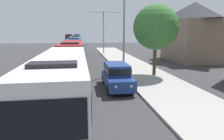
# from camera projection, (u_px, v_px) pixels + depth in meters

# --- Properties ---
(bus_lead) EXTENTS (2.58, 12.01, 3.21)m
(bus_lead) POSITION_uv_depth(u_px,v_px,m) (63.00, 80.00, 11.28)
(bus_lead) COLOR silver
(bus_lead) RESTS_ON ground_plane
(bus_second_in_line) EXTENTS (2.58, 11.93, 3.21)m
(bus_second_in_line) POSITION_uv_depth(u_px,v_px,m) (72.00, 54.00, 24.41)
(bus_second_in_line) COLOR maroon
(bus_second_in_line) RESTS_ON ground_plane
(bus_middle) EXTENTS (2.58, 12.31, 3.21)m
(bus_middle) POSITION_uv_depth(u_px,v_px,m) (75.00, 46.00, 37.45)
(bus_middle) COLOR #284C8C
(bus_middle) RESTS_ON ground_plane
(bus_fourth_in_line) EXTENTS (2.58, 11.79, 3.21)m
(bus_fourth_in_line) POSITION_uv_depth(u_px,v_px,m) (76.00, 42.00, 51.00)
(bus_fourth_in_line) COLOR #33724C
(bus_fourth_in_line) RESTS_ON ground_plane
(bus_rear) EXTENTS (2.58, 10.74, 3.21)m
(bus_rear) POSITION_uv_depth(u_px,v_px,m) (77.00, 40.00, 64.61)
(bus_rear) COLOR #284C8C
(bus_rear) RESTS_ON ground_plane
(bus_tail_end) EXTENTS (2.58, 11.54, 3.21)m
(bus_tail_end) POSITION_uv_depth(u_px,v_px,m) (77.00, 38.00, 77.32)
(bus_tail_end) COLOR #284C8C
(bus_tail_end) RESTS_ON ground_plane
(white_suv) EXTENTS (1.86, 5.10, 1.90)m
(white_suv) POSITION_uv_depth(u_px,v_px,m) (117.00, 75.00, 15.77)
(white_suv) COLOR navy
(white_suv) RESTS_ON ground_plane
(box_truck_oncoming) EXTENTS (2.35, 8.23, 3.15)m
(box_truck_oncoming) POSITION_uv_depth(u_px,v_px,m) (69.00, 38.00, 80.68)
(box_truck_oncoming) COLOR maroon
(box_truck_oncoming) RESTS_ON ground_plane
(streetlamp_mid) EXTENTS (5.84, 0.28, 8.73)m
(streetlamp_mid) POSITION_uv_depth(u_px,v_px,m) (124.00, 20.00, 20.57)
(streetlamp_mid) COLOR gray
(streetlamp_mid) RESTS_ON sidewalk
(streetlamp_far) EXTENTS (6.23, 0.28, 7.81)m
(streetlamp_far) POSITION_uv_depth(u_px,v_px,m) (104.00, 27.00, 38.46)
(streetlamp_far) COLOR gray
(streetlamp_far) RESTS_ON sidewalk
(roadside_tree) EXTENTS (4.20, 4.20, 6.64)m
(roadside_tree) POSITION_uv_depth(u_px,v_px,m) (156.00, 27.00, 19.16)
(roadside_tree) COLOR #4C3823
(roadside_tree) RESTS_ON sidewalk
(house_distant_gabled) EXTENTS (6.53, 8.94, 8.39)m
(house_distant_gabled) POSITION_uv_depth(u_px,v_px,m) (193.00, 31.00, 29.87)
(house_distant_gabled) COLOR #7A6656
(house_distant_gabled) RESTS_ON ground_plane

